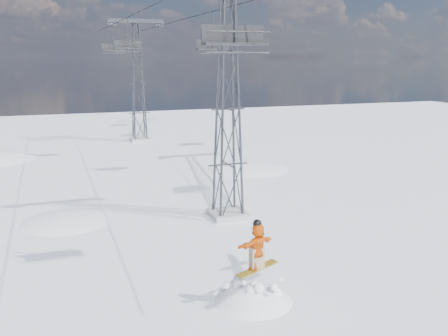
{
  "coord_description": "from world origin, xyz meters",
  "views": [
    {
      "loc": [
        -7.5,
        -14.84,
        7.97
      ],
      "look_at": [
        -1.16,
        3.05,
        3.75
      ],
      "focal_mm": 40.0,
      "sensor_mm": 36.0,
      "label": 1
    }
  ],
  "objects": [
    {
      "name": "lift_chair_near",
      "position": [
        -1.4,
        1.31,
        8.64
      ],
      "size": [
        2.23,
        0.64,
        2.76
      ],
      "color": "black",
      "rests_on": "ground"
    },
    {
      "name": "haul_cables",
      "position": [
        0.8,
        19.5,
        10.85
      ],
      "size": [
        4.46,
        51.0,
        0.06
      ],
      "color": "black",
      "rests_on": "ground"
    },
    {
      "name": "lift_chair_far",
      "position": [
        -1.4,
        24.14,
        8.84
      ],
      "size": [
        2.02,
        0.58,
        2.51
      ],
      "color": "black",
      "rests_on": "ground"
    },
    {
      "name": "lift_chair_extra",
      "position": [
        -1.4,
        32.66,
        8.8
      ],
      "size": [
        2.06,
        0.59,
        2.56
      ],
      "color": "black",
      "rests_on": "ground"
    },
    {
      "name": "lift_tower_near",
      "position": [
        0.8,
        8.0,
        5.47
      ],
      "size": [
        5.2,
        1.8,
        11.43
      ],
      "color": "#999999",
      "rests_on": "ground"
    },
    {
      "name": "lift_tower_far",
      "position": [
        0.8,
        33.0,
        5.47
      ],
      "size": [
        5.2,
        1.8,
        11.43
      ],
      "color": "#999999",
      "rests_on": "ground"
    },
    {
      "name": "ground",
      "position": [
        0.0,
        0.0,
        0.0
      ],
      "size": [
        120.0,
        120.0,
        0.0
      ],
      "primitive_type": "plane",
      "color": "white",
      "rests_on": "ground"
    },
    {
      "name": "lift_chair_mid",
      "position": [
        3.0,
        16.97,
        8.71
      ],
      "size": [
        2.16,
        0.62,
        2.67
      ],
      "color": "black",
      "rests_on": "ground"
    },
    {
      "name": "snow_terrain",
      "position": [
        -4.77,
        21.24,
        -9.59
      ],
      "size": [
        39.0,
        37.0,
        22.0
      ],
      "color": "white",
      "rests_on": "ground"
    }
  ]
}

